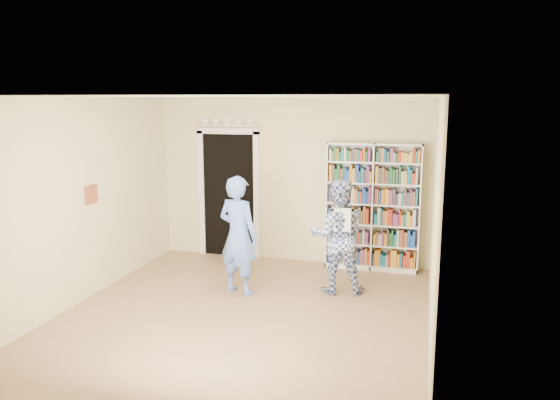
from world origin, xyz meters
name	(u,v)px	position (x,y,z in m)	size (l,w,h in m)	color
floor	(244,315)	(0.00, 0.00, 0.00)	(5.00, 5.00, 0.00)	#966E48
ceiling	(241,97)	(0.00, 0.00, 2.70)	(5.00, 5.00, 0.00)	white
wall_back	(292,181)	(0.00, 2.50, 1.35)	(4.50, 4.50, 0.00)	beige
wall_left	(81,201)	(-2.25, 0.00, 1.35)	(5.00, 5.00, 0.00)	beige
wall_right	(435,220)	(2.25, 0.00, 1.35)	(5.00, 5.00, 0.00)	beige
bookshelf	(373,206)	(1.35, 2.34, 1.01)	(1.46, 0.27, 2.01)	white
doorway	(229,188)	(-1.10, 2.48, 1.18)	(1.10, 0.08, 2.43)	black
wall_art	(91,195)	(-2.23, 0.20, 1.40)	(0.03, 0.25, 0.25)	maroon
man_blue	(238,235)	(-0.32, 0.73, 0.83)	(0.60, 0.40, 1.66)	#5F82D3
man_plaid	(338,236)	(0.99, 1.14, 0.80)	(0.78, 0.61, 1.60)	navy
paper_sheet	(342,220)	(1.08, 0.93, 1.08)	(0.23, 0.01, 0.32)	white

